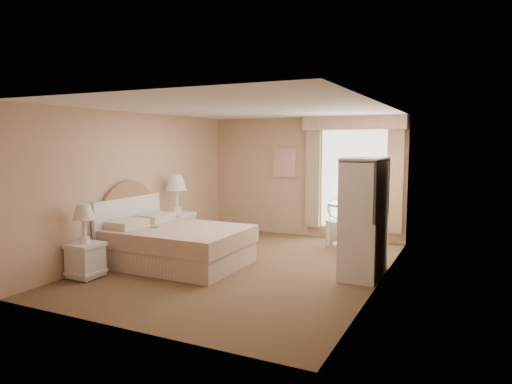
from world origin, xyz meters
The scene contains 9 objects.
room centered at (0.00, 0.00, 1.25)m, with size 4.21×5.51×2.51m.
window centered at (1.05, 2.65, 1.34)m, with size 2.05×0.22×2.51m.
framed_art centered at (-0.45, 2.71, 1.55)m, with size 0.52×0.04×0.62m.
bed centered at (-1.12, -0.37, 0.35)m, with size 2.11×1.63×1.44m.
nightstand_near centered at (-1.84, -1.56, 0.41)m, with size 0.45×0.45×1.08m.
nightstand_far centered at (-1.84, 0.72, 0.51)m, with size 0.56×0.56×1.35m.
round_table centered at (1.10, 2.19, 0.55)m, with size 0.78×0.78×0.82m.
cafe_chair centered at (0.89, 2.22, 0.53)m, with size 0.52×0.52×0.91m.
armoire centered at (1.81, 0.35, 0.73)m, with size 0.53×1.06×1.76m.
Camera 1 is at (3.25, -6.36, 1.99)m, focal length 32.00 mm.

